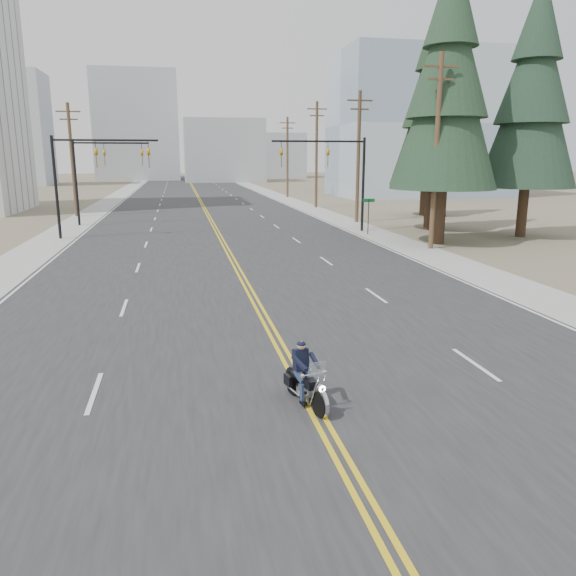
% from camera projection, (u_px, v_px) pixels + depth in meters
% --- Properties ---
extents(ground_plane, '(400.00, 400.00, 0.00)m').
position_uv_depth(ground_plane, '(341.00, 458.00, 10.63)').
color(ground_plane, '#776D56').
rests_on(ground_plane, ground).
extents(road, '(20.00, 200.00, 0.01)m').
position_uv_depth(road, '(199.00, 198.00, 77.55)').
color(road, '#303033').
rests_on(road, ground).
extents(sidewalk_left, '(3.00, 200.00, 0.01)m').
position_uv_depth(sidewalk_left, '(113.00, 200.00, 75.41)').
color(sidewalk_left, '#A5A5A0').
rests_on(sidewalk_left, ground).
extents(sidewalk_right, '(3.00, 200.00, 0.01)m').
position_uv_depth(sidewalk_right, '(281.00, 197.00, 79.68)').
color(sidewalk_right, '#A5A5A0').
rests_on(sidewalk_right, ground).
extents(traffic_mast_left, '(7.10, 0.26, 7.00)m').
position_uv_depth(traffic_mast_left, '(85.00, 167.00, 38.43)').
color(traffic_mast_left, black).
rests_on(traffic_mast_left, ground).
extents(traffic_mast_right, '(7.10, 0.26, 7.00)m').
position_uv_depth(traffic_mast_right, '(338.00, 166.00, 41.76)').
color(traffic_mast_right, black).
rests_on(traffic_mast_right, ground).
extents(traffic_mast_far, '(6.10, 0.26, 7.00)m').
position_uv_depth(traffic_mast_far, '(96.00, 166.00, 46.03)').
color(traffic_mast_far, black).
rests_on(traffic_mast_far, ground).
extents(street_sign, '(0.90, 0.06, 2.62)m').
position_uv_depth(street_sign, '(369.00, 210.00, 40.90)').
color(street_sign, black).
rests_on(street_sign, ground).
extents(utility_pole_b, '(2.20, 0.30, 11.50)m').
position_uv_depth(utility_pole_b, '(436.00, 150.00, 33.58)').
color(utility_pole_b, brown).
rests_on(utility_pole_b, ground).
extents(utility_pole_c, '(2.20, 0.30, 11.00)m').
position_uv_depth(utility_pole_c, '(358.00, 155.00, 47.97)').
color(utility_pole_c, brown).
rests_on(utility_pole_c, ground).
extents(utility_pole_d, '(2.20, 0.30, 11.50)m').
position_uv_depth(utility_pole_d, '(316.00, 153.00, 62.26)').
color(utility_pole_d, brown).
rests_on(utility_pole_d, ground).
extents(utility_pole_e, '(2.20, 0.30, 11.00)m').
position_uv_depth(utility_pole_e, '(287.00, 156.00, 78.56)').
color(utility_pole_e, brown).
rests_on(utility_pole_e, ground).
extents(utility_pole_left, '(2.20, 0.30, 10.50)m').
position_uv_depth(utility_pole_left, '(72.00, 158.00, 52.95)').
color(utility_pole_left, brown).
rests_on(utility_pole_left, ground).
extents(glass_building, '(24.00, 16.00, 20.00)m').
position_uv_depth(glass_building, '(420.00, 126.00, 81.21)').
color(glass_building, '#9EB5CC').
rests_on(glass_building, ground).
extents(haze_bldg_a, '(14.00, 12.00, 22.00)m').
position_uv_depth(haze_bldg_a, '(11.00, 129.00, 111.57)').
color(haze_bldg_a, '#B7BCC6').
rests_on(haze_bldg_a, ground).
extents(haze_bldg_b, '(18.00, 14.00, 14.00)m').
position_uv_depth(haze_bldg_b, '(224.00, 151.00, 130.02)').
color(haze_bldg_b, '#ADB2B7').
rests_on(haze_bldg_b, ground).
extents(haze_bldg_c, '(16.00, 12.00, 18.00)m').
position_uv_depth(haze_bldg_c, '(377.00, 141.00, 121.16)').
color(haze_bldg_c, '#B7BCC6').
rests_on(haze_bldg_c, ground).
extents(haze_bldg_d, '(20.00, 15.00, 26.00)m').
position_uv_depth(haze_bldg_d, '(137.00, 127.00, 139.28)').
color(haze_bldg_d, '#ADB2B7').
rests_on(haze_bldg_d, ground).
extents(haze_bldg_e, '(14.00, 14.00, 12.00)m').
position_uv_depth(haze_bldg_e, '(277.00, 156.00, 157.30)').
color(haze_bldg_e, '#B7BCC6').
rests_on(haze_bldg_e, ground).
extents(motorcyclist, '(1.25, 2.02, 1.47)m').
position_uv_depth(motorcyclist, '(306.00, 375.00, 12.73)').
color(motorcyclist, black).
rests_on(motorcyclist, ground).
extents(conifer_near, '(6.75, 6.75, 17.86)m').
position_uv_depth(conifer_near, '(448.00, 79.00, 34.72)').
color(conifer_near, '#382619').
rests_on(conifer_near, ground).
extents(conifer_mid, '(6.57, 6.57, 17.51)m').
position_uv_depth(conifer_mid, '(534.00, 89.00, 37.96)').
color(conifer_mid, '#382619').
rests_on(conifer_mid, ground).
extents(conifer_tall, '(6.26, 6.26, 17.38)m').
position_uv_depth(conifer_tall, '(435.00, 97.00, 41.87)').
color(conifer_tall, '#382619').
rests_on(conifer_tall, ground).
extents(conifer_far, '(5.69, 5.69, 15.25)m').
position_uv_depth(conifer_far, '(428.00, 123.00, 52.93)').
color(conifer_far, '#382619').
rests_on(conifer_far, ground).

